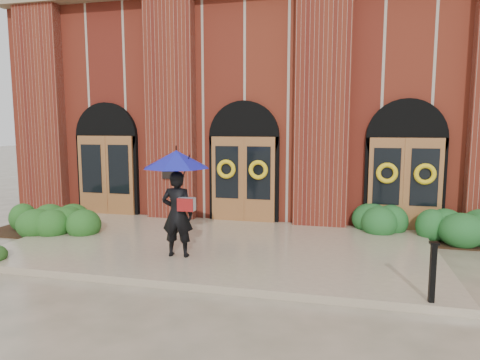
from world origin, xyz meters
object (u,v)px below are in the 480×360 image
(metal_post, at_px, (433,271))
(hedge_wall_left, at_px, (42,220))
(man_with_umbrella, at_px, (177,183))
(hedge_wall_right, at_px, (434,226))

(metal_post, distance_m, hedge_wall_left, 9.92)
(man_with_umbrella, bearing_deg, hedge_wall_right, -155.50)
(man_with_umbrella, height_order, hedge_wall_right, man_with_umbrella)
(hedge_wall_left, bearing_deg, metal_post, -16.70)
(man_with_umbrella, height_order, hedge_wall_left, man_with_umbrella)
(man_with_umbrella, xyz_separation_m, hedge_wall_right, (5.78, 3.20, -1.36))
(metal_post, height_order, hedge_wall_right, metal_post)
(hedge_wall_right, bearing_deg, hedge_wall_left, -170.72)
(hedge_wall_left, distance_m, hedge_wall_right, 10.54)
(metal_post, relative_size, hedge_wall_left, 0.34)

